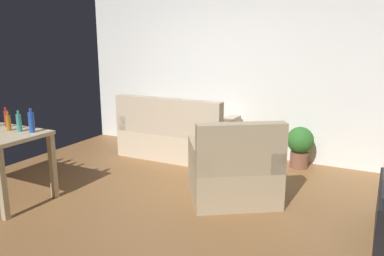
% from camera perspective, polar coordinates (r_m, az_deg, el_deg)
% --- Properties ---
extents(ground_plane, '(5.20, 4.40, 0.02)m').
position_cam_1_polar(ground_plane, '(4.15, -4.44, -11.54)').
color(ground_plane, olive).
extents(wall_rear, '(5.20, 0.10, 2.70)m').
position_cam_1_polar(wall_rear, '(5.78, 6.85, 9.36)').
color(wall_rear, white).
rests_on(wall_rear, ground_plane).
extents(couch, '(1.65, 0.84, 0.92)m').
position_cam_1_polar(couch, '(5.68, -2.29, -1.28)').
color(couch, beige).
rests_on(couch, ground_plane).
extents(potted_plant, '(0.36, 0.36, 0.57)m').
position_cam_1_polar(potted_plant, '(5.38, 15.81, -2.35)').
color(potted_plant, brown).
rests_on(potted_plant, ground_plane).
extents(armchair, '(1.21, 1.20, 0.92)m').
position_cam_1_polar(armchair, '(4.19, 6.28, -6.50)').
color(armchair, tan).
rests_on(armchair, ground_plane).
extents(bottle_red, '(0.05, 0.05, 0.23)m').
position_cam_1_polar(bottle_red, '(4.74, -25.98, 1.30)').
color(bottle_red, '#AD2323').
rests_on(bottle_red, desk).
extents(bottle_amber, '(0.05, 0.05, 0.21)m').
position_cam_1_polar(bottle_amber, '(4.55, -25.73, 0.75)').
color(bottle_amber, '#9E6019').
rests_on(bottle_amber, desk).
extents(bottle_tall, '(0.05, 0.05, 0.23)m').
position_cam_1_polar(bottle_tall, '(4.45, -24.43, 0.76)').
color(bottle_tall, teal).
rests_on(bottle_tall, desk).
extents(bottle_blue, '(0.06, 0.06, 0.26)m').
position_cam_1_polar(bottle_blue, '(4.35, -22.86, 0.85)').
color(bottle_blue, '#2347A3').
rests_on(bottle_blue, desk).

